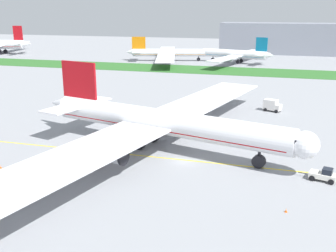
{
  "coord_description": "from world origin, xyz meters",
  "views": [
    {
      "loc": [
        15.35,
        -65.5,
        26.7
      ],
      "look_at": [
        -5.71,
        10.14,
        3.42
      ],
      "focal_mm": 42.75,
      "sensor_mm": 36.0,
      "label": 1
    }
  ],
  "objects_px": {
    "traffic_cone_near_nose": "(286,210)",
    "airliner_foreground": "(159,122)",
    "parked_airliner_far_centre": "(169,53)",
    "traffic_cone_port_wing": "(1,167)",
    "ground_crew_wingwalker_port": "(76,148)",
    "service_truck_baggage_loader": "(272,105)",
    "parked_airliner_far_right": "(236,54)",
    "pushback_tug": "(324,175)"
  },
  "relations": [
    {
      "from": "service_truck_baggage_loader",
      "to": "parked_airliner_far_right",
      "type": "xyz_separation_m",
      "value": [
        -20.05,
        94.84,
        2.8
      ]
    },
    {
      "from": "traffic_cone_near_nose",
      "to": "parked_airliner_far_centre",
      "type": "relative_size",
      "value": 0.01
    },
    {
      "from": "traffic_cone_near_nose",
      "to": "traffic_cone_port_wing",
      "type": "relative_size",
      "value": 1.0
    },
    {
      "from": "airliner_foreground",
      "to": "service_truck_baggage_loader",
      "type": "xyz_separation_m",
      "value": [
        20.6,
        36.18,
        -3.69
      ]
    },
    {
      "from": "traffic_cone_port_wing",
      "to": "parked_airliner_far_centre",
      "type": "xyz_separation_m",
      "value": [
        -10.79,
        148.01,
        3.92
      ]
    },
    {
      "from": "parked_airliner_far_centre",
      "to": "parked_airliner_far_right",
      "type": "bearing_deg",
      "value": 0.7
    },
    {
      "from": "traffic_cone_near_nose",
      "to": "service_truck_baggage_loader",
      "type": "relative_size",
      "value": 0.11
    },
    {
      "from": "traffic_cone_near_nose",
      "to": "ground_crew_wingwalker_port",
      "type": "bearing_deg",
      "value": 161.32
    },
    {
      "from": "traffic_cone_near_nose",
      "to": "service_truck_baggage_loader",
      "type": "distance_m",
      "value": 56.55
    },
    {
      "from": "service_truck_baggage_loader",
      "to": "parked_airliner_far_centre",
      "type": "distance_m",
      "value": 109.24
    },
    {
      "from": "parked_airliner_far_right",
      "to": "pushback_tug",
      "type": "bearing_deg",
      "value": -78.08
    },
    {
      "from": "traffic_cone_near_nose",
      "to": "parked_airliner_far_right",
      "type": "bearing_deg",
      "value": 98.84
    },
    {
      "from": "ground_crew_wingwalker_port",
      "to": "parked_airliner_far_right",
      "type": "distance_m",
      "value": 139.09
    },
    {
      "from": "parked_airliner_far_centre",
      "to": "service_truck_baggage_loader",
      "type": "bearing_deg",
      "value": -59.83
    },
    {
      "from": "ground_crew_wingwalker_port",
      "to": "service_truck_baggage_loader",
      "type": "xyz_separation_m",
      "value": [
        35.1,
        43.39,
        0.67
      ]
    },
    {
      "from": "service_truck_baggage_loader",
      "to": "parked_airliner_far_right",
      "type": "distance_m",
      "value": 96.98
    },
    {
      "from": "ground_crew_wingwalker_port",
      "to": "traffic_cone_near_nose",
      "type": "height_order",
      "value": "ground_crew_wingwalker_port"
    },
    {
      "from": "traffic_cone_near_nose",
      "to": "parked_airliner_far_centre",
      "type": "xyz_separation_m",
      "value": [
        -58.37,
        150.84,
        3.92
      ]
    },
    {
      "from": "traffic_cone_near_nose",
      "to": "airliner_foreground",
      "type": "bearing_deg",
      "value": 139.94
    },
    {
      "from": "pushback_tug",
      "to": "service_truck_baggage_loader",
      "type": "distance_m",
      "value": 45.04
    },
    {
      "from": "pushback_tug",
      "to": "service_truck_baggage_loader",
      "type": "relative_size",
      "value": 1.18
    },
    {
      "from": "airliner_foreground",
      "to": "traffic_cone_port_wing",
      "type": "bearing_deg",
      "value": -143.45
    },
    {
      "from": "pushback_tug",
      "to": "parked_airliner_far_right",
      "type": "relative_size",
      "value": 0.1
    },
    {
      "from": "pushback_tug",
      "to": "ground_crew_wingwalker_port",
      "type": "xyz_separation_m",
      "value": [
        -44.38,
        0.68,
        0.0
      ]
    },
    {
      "from": "traffic_cone_near_nose",
      "to": "parked_airliner_far_right",
      "type": "height_order",
      "value": "parked_airliner_far_right"
    },
    {
      "from": "traffic_cone_port_wing",
      "to": "ground_crew_wingwalker_port",
      "type": "bearing_deg",
      "value": 48.6
    },
    {
      "from": "traffic_cone_near_nose",
      "to": "service_truck_baggage_loader",
      "type": "bearing_deg",
      "value": 93.53
    },
    {
      "from": "service_truck_baggage_loader",
      "to": "traffic_cone_near_nose",
      "type": "bearing_deg",
      "value": -86.47
    },
    {
      "from": "airliner_foreground",
      "to": "parked_airliner_far_centre",
      "type": "xyz_separation_m",
      "value": [
        -34.29,
        130.6,
        -1.15
      ]
    },
    {
      "from": "ground_crew_wingwalker_port",
      "to": "traffic_cone_port_wing",
      "type": "bearing_deg",
      "value": -131.4
    },
    {
      "from": "airliner_foreground",
      "to": "traffic_cone_port_wing",
      "type": "xyz_separation_m",
      "value": [
        -23.5,
        -17.42,
        -5.06
      ]
    },
    {
      "from": "pushback_tug",
      "to": "traffic_cone_near_nose",
      "type": "bearing_deg",
      "value": -115.18
    },
    {
      "from": "airliner_foreground",
      "to": "traffic_cone_port_wing",
      "type": "height_order",
      "value": "airliner_foreground"
    },
    {
      "from": "airliner_foreground",
      "to": "parked_airliner_far_centre",
      "type": "height_order",
      "value": "airliner_foreground"
    },
    {
      "from": "ground_crew_wingwalker_port",
      "to": "traffic_cone_near_nose",
      "type": "distance_m",
      "value": 40.72
    },
    {
      "from": "traffic_cone_near_nose",
      "to": "service_truck_baggage_loader",
      "type": "height_order",
      "value": "service_truck_baggage_loader"
    },
    {
      "from": "pushback_tug",
      "to": "traffic_cone_port_wing",
      "type": "relative_size",
      "value": 10.37
    },
    {
      "from": "traffic_cone_port_wing",
      "to": "parked_airliner_far_centre",
      "type": "height_order",
      "value": "parked_airliner_far_centre"
    },
    {
      "from": "airliner_foreground",
      "to": "parked_airliner_far_right",
      "type": "height_order",
      "value": "airliner_foreground"
    },
    {
      "from": "pushback_tug",
      "to": "parked_airliner_far_right",
      "type": "distance_m",
      "value": 142.02
    },
    {
      "from": "parked_airliner_far_centre",
      "to": "parked_airliner_far_right",
      "type": "height_order",
      "value": "parked_airliner_far_right"
    },
    {
      "from": "airliner_foreground",
      "to": "ground_crew_wingwalker_port",
      "type": "xyz_separation_m",
      "value": [
        -14.49,
        -7.21,
        -4.35
      ]
    }
  ]
}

